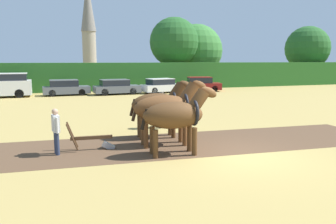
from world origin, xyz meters
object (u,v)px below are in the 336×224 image
at_px(church_spire, 88,24).
at_px(parked_car_center, 162,86).
at_px(tree_center_right, 307,48).
at_px(draft_horse_trail_left, 159,104).
at_px(parked_car_left, 66,88).
at_px(farmer_beside_team, 161,107).
at_px(tree_center, 196,51).
at_px(parked_car_center_right, 201,84).
at_px(draft_horse_lead_left, 176,115).
at_px(draft_horse_lead_right, 167,108).
at_px(parked_car_center_left, 116,87).
at_px(tree_center_left, 174,42).
at_px(plow, 95,141).
at_px(parked_van, 0,85).
at_px(farmer_at_plow, 56,128).

bearing_deg(church_spire, parked_car_center, -85.95).
relative_size(tree_center_right, draft_horse_trail_left, 2.97).
xyz_separation_m(parked_car_left, parked_car_center, (9.12, -0.47, -0.00)).
bearing_deg(farmer_beside_team, church_spire, 136.16).
bearing_deg(parked_car_center, tree_center, 40.73).
bearing_deg(parked_car_center_right, tree_center, 81.46).
height_order(draft_horse_lead_left, farmer_beside_team, draft_horse_lead_left).
height_order(draft_horse_lead_right, draft_horse_trail_left, draft_horse_lead_right).
height_order(tree_center, parked_car_left, tree_center).
height_order(tree_center_right, farmer_beside_team, tree_center_right).
xyz_separation_m(draft_horse_trail_left, parked_car_center_left, (1.29, 18.10, -0.70)).
xyz_separation_m(tree_center_left, parked_car_left, (-13.23, -7.34, -4.74)).
bearing_deg(plow, draft_horse_trail_left, 26.35).
bearing_deg(parked_van, parked_car_center_right, -2.36).
relative_size(tree_center_right, plow, 4.74).
bearing_deg(parked_car_left, tree_center, 27.03).
xyz_separation_m(draft_horse_lead_left, parked_van, (-8.55, 21.31, -0.28)).
relative_size(parked_van, parked_car_left, 1.22).
distance_m(tree_center_left, farmer_beside_team, 26.36).
relative_size(tree_center_right, farmer_at_plow, 5.11).
distance_m(parked_car_center_left, parked_car_center, 4.55).
distance_m(parked_car_center_left, parked_car_center_right, 8.93).
xyz_separation_m(plow, farmer_beside_team, (3.40, 2.93, 0.69)).
relative_size(tree_center, parked_car_left, 1.90).
relative_size(draft_horse_lead_right, parked_car_center_left, 0.68).
distance_m(tree_center_right, farmer_at_plow, 44.93).
bearing_deg(farmer_beside_team, parked_car_center_right, 108.44).
bearing_deg(draft_horse_lead_left, parked_car_center_left, 89.87).
xyz_separation_m(draft_horse_lead_right, farmer_beside_team, (0.75, 3.12, -0.42)).
relative_size(plow, parked_van, 0.33).
bearing_deg(church_spire, draft_horse_lead_left, -92.73).
bearing_deg(parked_car_center_left, tree_center, 35.40).
xyz_separation_m(tree_center_right, parked_car_center_left, (-29.51, -8.63, -4.25)).
height_order(draft_horse_lead_right, parked_car_center_left, draft_horse_lead_right).
distance_m(tree_center_left, plow, 30.45).
bearing_deg(draft_horse_lead_left, farmer_at_plow, 165.41).
xyz_separation_m(draft_horse_lead_right, farmer_at_plow, (-3.97, -0.01, -0.52)).
xyz_separation_m(draft_horse_lead_right, parked_car_center, (5.93, 19.58, -0.75)).
xyz_separation_m(parked_car_left, parked_car_center_left, (4.57, -0.64, -0.00)).
relative_size(tree_center_left, parked_car_left, 2.01).
distance_m(draft_horse_lead_left, parked_car_center_right, 23.52).
bearing_deg(church_spire, draft_horse_lead_right, -92.70).
relative_size(plow, farmer_beside_team, 0.99).
bearing_deg(tree_center_left, parked_car_center_left, -137.32).
xyz_separation_m(parked_car_left, parked_car_center_right, (13.49, -0.27, 0.03)).
xyz_separation_m(tree_center_left, church_spire, (-7.11, 34.64, 5.40)).
distance_m(plow, farmer_at_plow, 1.46).
relative_size(draft_horse_lead_right, plow, 1.74).
xyz_separation_m(church_spire, plow, (-5.58, -61.85, -10.51)).
bearing_deg(tree_center, parked_car_center_right, -110.48).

